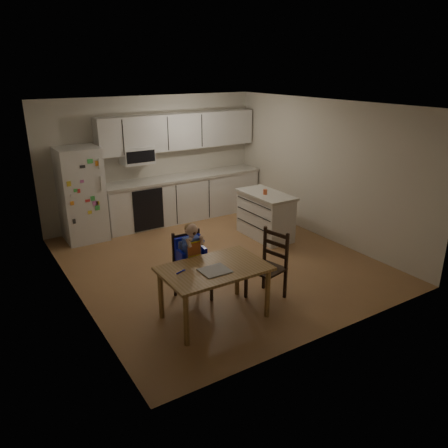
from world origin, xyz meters
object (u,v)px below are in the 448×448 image
refrigerator (81,195)px  chair_side (271,260)px  red_cup (265,192)px  kitchen_island (265,215)px  chair_booster (191,253)px  dining_table (214,274)px

refrigerator → chair_side: 3.87m
red_cup → chair_side: size_ratio=0.10×
refrigerator → kitchen_island: 3.36m
refrigerator → chair_side: (1.57, -3.52, -0.31)m
refrigerator → chair_side: refrigerator is taller
chair_side → chair_booster: bearing=-133.2°
kitchen_island → red_cup: (-0.06, -0.05, 0.47)m
kitchen_island → chair_side: 2.24m
refrigerator → dining_table: bearing=-80.0°
chair_booster → kitchen_island: bearing=31.8°
red_cup → dining_table: bearing=-139.8°
kitchen_island → chair_side: (-1.30, -1.82, 0.11)m
refrigerator → chair_booster: size_ratio=1.55×
refrigerator → dining_table: (0.63, -3.59, -0.25)m
kitchen_island → dining_table: bearing=-139.8°
refrigerator → dining_table: refrigerator is taller
red_cup → dining_table: red_cup is taller
chair_booster → chair_side: size_ratio=1.15×
dining_table → chair_side: size_ratio=1.37×
dining_table → refrigerator: bearing=100.0°
kitchen_island → chair_booster: size_ratio=1.05×
refrigerator → chair_side: bearing=-65.9°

